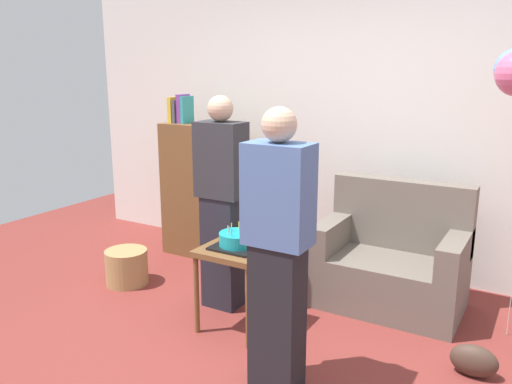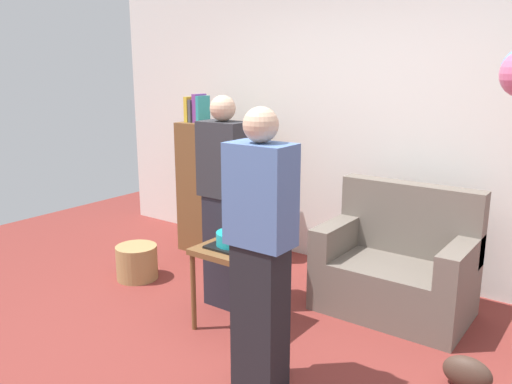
{
  "view_description": "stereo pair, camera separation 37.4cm",
  "coord_description": "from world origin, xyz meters",
  "px_view_note": "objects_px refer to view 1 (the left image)",
  "views": [
    {
      "loc": [
        1.62,
        -2.45,
        1.83
      ],
      "look_at": [
        -0.22,
        0.69,
        0.95
      ],
      "focal_mm": 36.47,
      "sensor_mm": 36.0,
      "label": 1
    },
    {
      "loc": [
        1.93,
        -2.25,
        1.83
      ],
      "look_at": [
        -0.22,
        0.69,
        0.95
      ],
      "focal_mm": 36.47,
      "sensor_mm": 36.0,
      "label": 2
    }
  ],
  "objects_px": {
    "birthday_cake": "(238,240)",
    "bookshelf": "(203,189)",
    "side_table": "(238,260)",
    "person_blowing_candles": "(222,203)",
    "handbag": "(474,361)",
    "wicker_basket": "(127,267)",
    "person_holding_cake": "(278,252)",
    "couch": "(391,262)"
  },
  "relations": [
    {
      "from": "birthday_cake",
      "to": "handbag",
      "type": "xyz_separation_m",
      "value": [
        1.55,
        0.2,
        -0.56
      ]
    },
    {
      "from": "birthday_cake",
      "to": "person_blowing_candles",
      "type": "bearing_deg",
      "value": 140.42
    },
    {
      "from": "wicker_basket",
      "to": "handbag",
      "type": "relative_size",
      "value": 1.29
    },
    {
      "from": "couch",
      "to": "bookshelf",
      "type": "distance_m",
      "value": 1.96
    },
    {
      "from": "side_table",
      "to": "wicker_basket",
      "type": "xyz_separation_m",
      "value": [
        -1.25,
        0.17,
        -0.36
      ]
    },
    {
      "from": "birthday_cake",
      "to": "side_table",
      "type": "bearing_deg",
      "value": 165.32
    },
    {
      "from": "bookshelf",
      "to": "side_table",
      "type": "xyz_separation_m",
      "value": [
        1.1,
        -1.11,
        -0.15
      ]
    },
    {
      "from": "side_table",
      "to": "couch",
      "type": "bearing_deg",
      "value": 48.85
    },
    {
      "from": "bookshelf",
      "to": "wicker_basket",
      "type": "relative_size",
      "value": 4.37
    },
    {
      "from": "couch",
      "to": "bookshelf",
      "type": "xyz_separation_m",
      "value": [
        -1.92,
        0.17,
        0.32
      ]
    },
    {
      "from": "birthday_cake",
      "to": "person_holding_cake",
      "type": "distance_m",
      "value": 0.78
    },
    {
      "from": "person_blowing_candles",
      "to": "wicker_basket",
      "type": "relative_size",
      "value": 4.53
    },
    {
      "from": "person_blowing_candles",
      "to": "wicker_basket",
      "type": "xyz_separation_m",
      "value": [
        -0.95,
        -0.07,
        -0.68
      ]
    },
    {
      "from": "person_blowing_candles",
      "to": "side_table",
      "type": "bearing_deg",
      "value": -21.26
    },
    {
      "from": "side_table",
      "to": "handbag",
      "type": "distance_m",
      "value": 1.62
    },
    {
      "from": "couch",
      "to": "birthday_cake",
      "type": "bearing_deg",
      "value": -131.15
    },
    {
      "from": "bookshelf",
      "to": "birthday_cake",
      "type": "bearing_deg",
      "value": -45.28
    },
    {
      "from": "couch",
      "to": "person_holding_cake",
      "type": "distance_m",
      "value": 1.54
    },
    {
      "from": "handbag",
      "to": "side_table",
      "type": "bearing_deg",
      "value": -172.56
    },
    {
      "from": "handbag",
      "to": "birthday_cake",
      "type": "bearing_deg",
      "value": -172.56
    },
    {
      "from": "couch",
      "to": "side_table",
      "type": "height_order",
      "value": "couch"
    },
    {
      "from": "couch",
      "to": "wicker_basket",
      "type": "height_order",
      "value": "couch"
    },
    {
      "from": "person_blowing_candles",
      "to": "wicker_basket",
      "type": "bearing_deg",
      "value": -157.33
    },
    {
      "from": "birthday_cake",
      "to": "bookshelf",
      "type": "bearing_deg",
      "value": 134.72
    },
    {
      "from": "person_holding_cake",
      "to": "couch",
      "type": "bearing_deg",
      "value": -108.13
    },
    {
      "from": "person_blowing_candles",
      "to": "person_holding_cake",
      "type": "xyz_separation_m",
      "value": [
        0.87,
        -0.74,
        0.0
      ]
    },
    {
      "from": "person_blowing_candles",
      "to": "handbag",
      "type": "relative_size",
      "value": 5.82
    },
    {
      "from": "handbag",
      "to": "bookshelf",
      "type": "bearing_deg",
      "value": 161.11
    },
    {
      "from": "bookshelf",
      "to": "handbag",
      "type": "height_order",
      "value": "bookshelf"
    },
    {
      "from": "birthday_cake",
      "to": "person_holding_cake",
      "type": "xyz_separation_m",
      "value": [
        0.57,
        -0.49,
        0.18
      ]
    },
    {
      "from": "bookshelf",
      "to": "birthday_cake",
      "type": "distance_m",
      "value": 1.56
    },
    {
      "from": "birthday_cake",
      "to": "handbag",
      "type": "height_order",
      "value": "birthday_cake"
    },
    {
      "from": "person_blowing_candles",
      "to": "wicker_basket",
      "type": "distance_m",
      "value": 1.17
    },
    {
      "from": "side_table",
      "to": "person_holding_cake",
      "type": "xyz_separation_m",
      "value": [
        0.58,
        -0.49,
        0.32
      ]
    },
    {
      "from": "person_blowing_candles",
      "to": "person_holding_cake",
      "type": "height_order",
      "value": "same"
    },
    {
      "from": "wicker_basket",
      "to": "couch",
      "type": "bearing_deg",
      "value": 20.41
    },
    {
      "from": "side_table",
      "to": "person_holding_cake",
      "type": "relative_size",
      "value": 0.37
    },
    {
      "from": "handbag",
      "to": "person_holding_cake",
      "type": "bearing_deg",
      "value": -144.58
    },
    {
      "from": "couch",
      "to": "person_blowing_candles",
      "type": "distance_m",
      "value": 1.41
    },
    {
      "from": "couch",
      "to": "handbag",
      "type": "distance_m",
      "value": 1.07
    },
    {
      "from": "side_table",
      "to": "handbag",
      "type": "relative_size",
      "value": 2.17
    },
    {
      "from": "person_holding_cake",
      "to": "handbag",
      "type": "bearing_deg",
      "value": -152.91
    }
  ]
}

